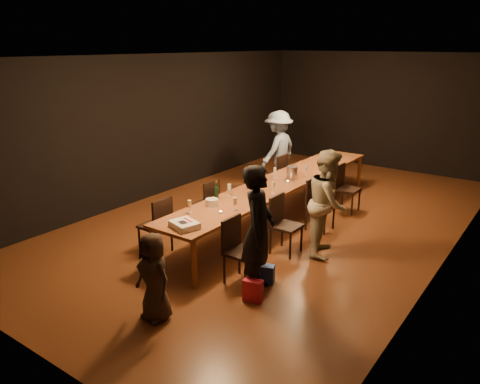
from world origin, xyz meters
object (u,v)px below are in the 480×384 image
Objects in this scene: chair_right_2 at (321,205)px; birthday_cake at (184,225)px; chair_right_3 at (348,189)px; chair_left_1 at (204,205)px; plate_stack at (212,202)px; chair_left_3 at (275,175)px; man_blue at (278,149)px; table at (280,184)px; woman_birthday at (258,230)px; woman_tan at (328,203)px; chair_right_0 at (242,252)px; child at (154,277)px; chair_right_1 at (286,225)px; chair_left_0 at (155,225)px; champagne_bottle at (216,190)px; ice_bucket at (292,172)px; chair_left_2 at (243,188)px.

chair_right_2 reaches higher than birthday_cake.
chair_right_3 is 2.94m from chair_left_1.
birthday_cake is at bearing -74.23° from plate_stack.
man_blue is at bearing 25.51° from chair_left_3.
birthday_cake is at bearing -166.52° from chair_left_3.
table is 2.73m from birthday_cake.
woman_tan is at bearing -30.80° from woman_birthday.
chair_left_1 is (-1.70, -2.40, 0.00)m from chair_right_3.
man_blue reaches higher than chair_right_0.
birthday_cake is at bearing -10.93° from chair_right_3.
woman_birthday is at bearing -151.39° from chair_left_3.
chair_right_3 is 0.53× the size of man_blue.
woman_tan is 1.52× the size of child.
plate_stack is at bearing 103.07° from woman_tan.
woman_birthday reaches higher than woman_tan.
chair_right_0 is 0.53× the size of woman_birthday.
chair_left_0 is (-1.70, -1.20, 0.00)m from chair_right_1.
child is 3.45× the size of champagne_bottle.
champagne_bottle reaches higher than chair_left_1.
champagne_bottle reaches higher than chair_right_1.
chair_right_0 is at bearing 142.71° from woman_tan.
ice_bucket is (-0.44, 4.07, 0.31)m from child.
woman_birthday reaches higher than chair_right_1.
plate_stack is at bearing -96.59° from ice_bucket.
man_blue is at bearing 24.29° from woman_tan.
chair_right_1 is at bearing -0.00° from chair_right_2.
chair_right_0 is at bearing -154.72° from chair_left_3.
chair_left_3 is (-0.85, 1.20, -0.24)m from table.
chair_left_1 is 1.00× the size of chair_left_3.
table is 1.49m from chair_right_3.
chair_right_0 and chair_left_3 have the same top height.
table is 0.88m from chair_left_2.
chair_right_0 is 3.98m from chair_left_3.
chair_right_0 is 0.53× the size of man_blue.
chair_left_3 is 3.02m from woman_tan.
woman_birthday is at bearing 70.69° from child.
chair_left_1 and chair_left_3 have the same top height.
child is (-0.34, -3.74, 0.09)m from chair_right_2.
chair_left_1 is at bearing 150.82° from champagne_bottle.
woman_tan is (1.37, -0.82, 0.14)m from table.
child is at bearing 144.50° from woman_tan.
chair_left_2 is at bearing 125.55° from birthday_cake.
child is at bearing -69.80° from champagne_bottle.
chair_left_3 is at bearing 0.00° from chair_left_2.
ice_bucket is at bearing -112.53° from chair_right_2.
chair_right_3 is at bearing 48.46° from ice_bucket.
chair_right_0 is 0.89m from birthday_cake.
child is 4.10m from ice_bucket.
man_blue is at bearing 5.66° from chair_left_1.
woman_birthday is at bearing 29.13° from man_blue.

